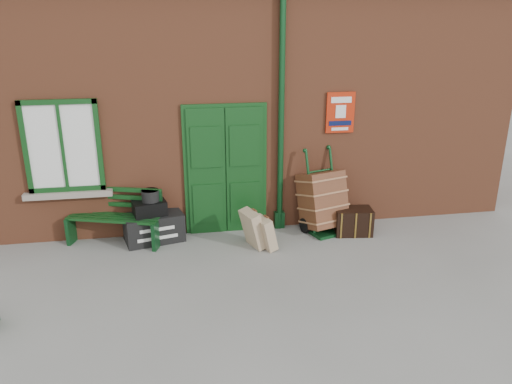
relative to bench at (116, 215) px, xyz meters
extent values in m
plane|color=gray|center=(2.17, -1.32, -0.48)|extent=(80.00, 80.00, 0.00)
cube|color=brown|center=(2.17, 2.18, 1.52)|extent=(10.00, 4.00, 4.00)
cube|color=#103C15|center=(1.87, 0.14, 0.62)|extent=(1.42, 0.12, 2.32)
cube|color=white|center=(-0.73, 0.13, 1.17)|extent=(1.20, 0.08, 1.50)
cylinder|color=#0E3818|center=(2.82, 0.10, 1.52)|extent=(0.10, 0.10, 4.00)
cube|color=#B9260D|center=(3.87, 0.15, 1.57)|extent=(0.50, 0.03, 0.70)
cube|color=#103C15|center=(-0.02, -0.07, -0.02)|extent=(1.59, 0.87, 0.04)
cube|color=#103C15|center=(0.05, 0.14, 0.27)|extent=(1.48, 0.52, 0.41)
cube|color=#0E3818|center=(-0.73, 0.16, -0.25)|extent=(0.20, 0.46, 0.46)
cube|color=#0E3818|center=(0.68, -0.30, -0.25)|extent=(0.20, 0.46, 0.46)
cube|color=black|center=(0.61, -0.07, -0.24)|extent=(1.05, 0.74, 0.48)
cube|color=black|center=(0.56, -0.07, 0.12)|extent=(0.60, 0.50, 0.24)
cylinder|color=black|center=(0.59, -0.07, 0.33)|extent=(0.35, 0.35, 0.19)
cube|color=tan|center=(2.23, -0.60, -0.16)|extent=(0.46, 0.53, 0.65)
cube|color=tan|center=(2.41, -0.70, -0.20)|extent=(0.40, 0.47, 0.56)
cube|color=#0E3818|center=(3.59, -0.30, -0.45)|extent=(0.66, 0.56, 0.06)
cylinder|color=#0E3818|center=(3.29, -0.19, 0.25)|extent=(0.17, 0.39, 1.43)
cylinder|color=#0E3818|center=(3.76, -0.03, 0.25)|extent=(0.17, 0.39, 1.43)
cylinder|color=black|center=(3.21, -0.19, -0.35)|extent=(0.14, 0.27, 0.27)
cylinder|color=black|center=(3.83, 0.02, -0.35)|extent=(0.14, 0.27, 0.27)
cube|color=brown|center=(3.54, -0.13, 0.10)|extent=(0.90, 0.93, 1.06)
cube|color=black|center=(4.03, -0.36, -0.25)|extent=(0.69, 0.50, 0.46)
camera|label=1|loc=(0.99, -8.00, 3.10)|focal=35.00mm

